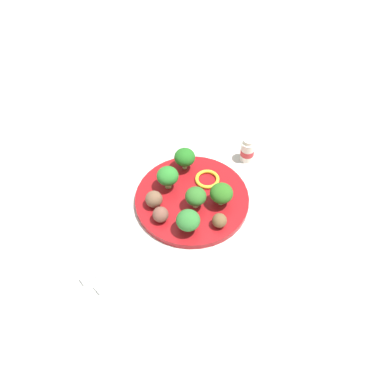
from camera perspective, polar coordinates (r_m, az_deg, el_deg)
ground_plane at (r=1.07m, az=0.00°, el=-1.22°), size 4.00×4.00×0.00m
plate at (r=1.07m, az=0.00°, el=-0.96°), size 0.28×0.28×0.02m
broccoli_floret_near_rim at (r=1.05m, az=-3.23°, el=2.09°), size 0.05×0.05×0.06m
broccoli_floret_mid_left at (r=0.97m, az=-0.51°, el=-3.76°), size 0.05×0.05×0.06m
broccoli_floret_far_rim at (r=1.10m, az=-0.97°, el=4.59°), size 0.05×0.05×0.06m
broccoli_floret_front_left at (r=1.01m, az=0.50°, el=-0.60°), size 0.05×0.05×0.06m
broccoli_floret_back_right at (r=1.02m, az=3.90°, el=-0.18°), size 0.06×0.06×0.06m
meatball_far_rim at (r=1.00m, az=-4.05°, el=-3.09°), size 0.04×0.04×0.04m
meatball_mid_left at (r=1.00m, az=3.64°, el=-3.77°), size 0.03×0.03×0.03m
meatball_back_right at (r=1.03m, az=-5.04°, el=-0.95°), size 0.04×0.04×0.04m
pepper_ring_center at (r=1.09m, az=2.02°, el=1.71°), size 0.09×0.09×0.01m
napkin at (r=0.98m, az=-10.07°, el=-10.10°), size 0.17×0.12×0.01m
fork at (r=0.96m, az=-9.87°, el=-10.92°), size 0.12×0.02×0.01m
knife at (r=0.98m, az=-11.09°, el=-9.47°), size 0.15×0.03×0.01m
yogurt_bottle at (r=1.16m, az=7.32°, el=5.45°), size 0.04×0.04×0.07m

